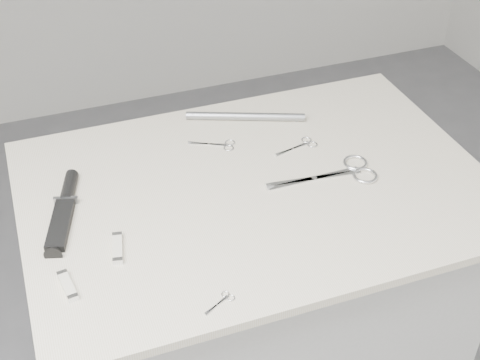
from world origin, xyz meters
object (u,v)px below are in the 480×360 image
object	(u,v)px
large_shears	(344,172)
pocket_knife_b	(68,286)
plinth	(254,328)
pocket_knife_a	(118,248)
embroidery_scissors_a	(302,145)
sheathed_knife	(64,207)
tiny_scissors	(222,301)
metal_rail	(245,116)
embroidery_scissors_b	(220,145)

from	to	relation	value
large_shears	pocket_knife_b	xyz separation A→B (m)	(-0.62, -0.14, 0.00)
plinth	large_shears	size ratio (longest dim) A/B	3.66
pocket_knife_a	embroidery_scissors_a	bearing A→B (deg)	-55.95
plinth	sheathed_knife	distance (m)	0.63
pocket_knife_b	large_shears	bearing A→B (deg)	-85.63
pocket_knife_b	embroidery_scissors_a	bearing A→B (deg)	-73.28
tiny_scissors	sheathed_knife	size ratio (longest dim) A/B	0.27
sheathed_knife	tiny_scissors	bearing A→B (deg)	-130.60
embroidery_scissors_a	metal_rail	bearing A→B (deg)	105.82
large_shears	embroidery_scissors_b	size ratio (longest dim) A/B	2.33
embroidery_scissors_b	pocket_knife_b	xyz separation A→B (m)	(-0.40, -0.34, 0.00)
large_shears	pocket_knife_b	size ratio (longest dim) A/B	3.19
plinth	sheathed_knife	xyz separation A→B (m)	(-0.40, 0.06, 0.48)
large_shears	metal_rail	world-z (taller)	metal_rail
embroidery_scissors_a	pocket_knife_b	world-z (taller)	pocket_knife_b
embroidery_scissors_b	pocket_knife_a	bearing A→B (deg)	-111.33
large_shears	metal_rail	xyz separation A→B (m)	(-0.13, 0.28, 0.01)
large_shears	tiny_scissors	distance (m)	0.46
pocket_knife_a	sheathed_knife	bearing A→B (deg)	37.44
embroidery_scissors_b	pocket_knife_b	bearing A→B (deg)	-113.63
sheathed_knife	pocket_knife_b	size ratio (longest dim) A/B	3.11
embroidery_scissors_a	tiny_scissors	xyz separation A→B (m)	(-0.33, -0.39, -0.00)
pocket_knife_a	tiny_scissors	bearing A→B (deg)	-131.78
pocket_knife_a	pocket_knife_b	bearing A→B (deg)	133.52
tiny_scissors	pocket_knife_b	xyz separation A→B (m)	(-0.25, 0.13, 0.00)
pocket_knife_a	metal_rail	distance (m)	0.53
sheathed_knife	metal_rail	bearing A→B (deg)	-50.44
plinth	embroidery_scissors_a	size ratio (longest dim) A/B	8.17
embroidery_scissors_b	pocket_knife_a	world-z (taller)	pocket_knife_a
tiny_scissors	metal_rail	world-z (taller)	metal_rail
embroidery_scissors_b	metal_rail	xyz separation A→B (m)	(0.09, 0.08, 0.01)
sheathed_knife	plinth	bearing A→B (deg)	-81.18
tiny_scissors	embroidery_scissors_a	bearing A→B (deg)	22.09
plinth	pocket_knife_b	bearing A→B (deg)	-158.75
embroidery_scissors_a	tiny_scissors	bearing A→B (deg)	-143.27
sheathed_knife	pocket_knife_a	xyz separation A→B (m)	(0.08, -0.16, -0.00)
embroidery_scissors_a	sheathed_knife	world-z (taller)	sheathed_knife
large_shears	embroidery_scissors_a	size ratio (longest dim) A/B	2.23
tiny_scissors	plinth	bearing A→B (deg)	30.61
sheathed_knife	pocket_knife_b	bearing A→B (deg)	-170.17
embroidery_scissors_a	pocket_knife_a	distance (m)	0.52
tiny_scissors	metal_rail	distance (m)	0.60
plinth	tiny_scissors	size ratio (longest dim) A/B	14.12
embroidery_scissors_b	pocket_knife_b	distance (m)	0.52
plinth	pocket_knife_b	size ratio (longest dim) A/B	11.68
plinth	metal_rail	bearing A→B (deg)	75.09
embroidery_scissors_a	sheathed_knife	xyz separation A→B (m)	(-0.55, -0.05, 0.01)
tiny_scissors	sheathed_knife	xyz separation A→B (m)	(-0.22, 0.35, 0.01)
embroidery_scissors_a	metal_rail	distance (m)	0.17
tiny_scissors	sheathed_knife	distance (m)	0.41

